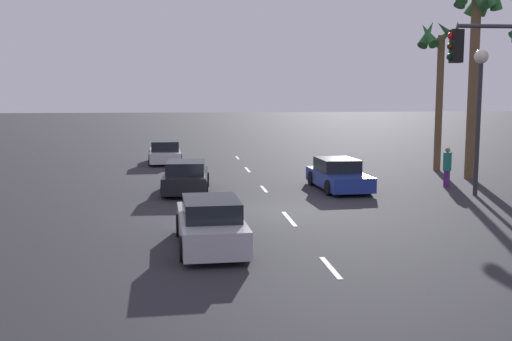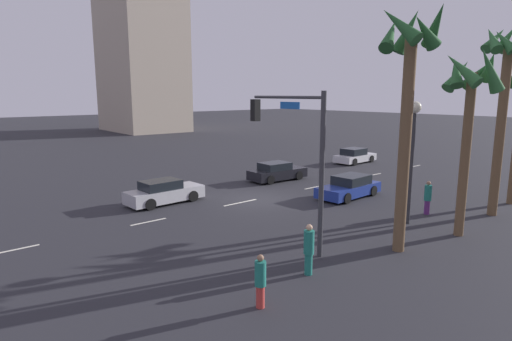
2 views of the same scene
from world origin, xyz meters
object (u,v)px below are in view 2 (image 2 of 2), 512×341
object	(u,v)px
pedestrian_1	(309,248)
building_1	(140,32)
palm_tree_0	(409,78)
pedestrian_0	(260,280)
traffic_signal	(296,144)
pedestrian_2	(428,197)
palm_tree_3	(470,96)
streetlamp	(413,139)
car_2	(164,192)
car_0	(349,187)
car_1	(355,156)
palm_tree_2	(506,74)
car_3	(277,172)

from	to	relation	value
pedestrian_1	building_1	world-z (taller)	building_1
palm_tree_0	pedestrian_0	bearing A→B (deg)	-0.66
traffic_signal	pedestrian_2	bearing A→B (deg)	172.34
traffic_signal	palm_tree_0	xyz separation A→B (m)	(-2.84, 3.05, 2.54)
traffic_signal	palm_tree_3	size ratio (longest dim) A/B	0.78
streetlamp	pedestrian_0	world-z (taller)	streetlamp
car_2	pedestrian_0	size ratio (longest dim) A/B	2.75
pedestrian_0	building_1	xyz separation A→B (m)	(-24.74, -58.89, 15.28)
car_0	traffic_signal	bearing A→B (deg)	23.86
car_1	palm_tree_0	distance (m)	23.01
car_2	palm_tree_0	size ratio (longest dim) A/B	0.47
car_0	streetlamp	size ratio (longest dim) A/B	0.77
car_2	pedestrian_2	world-z (taller)	pedestrian_2
pedestrian_2	palm_tree_2	xyz separation A→B (m)	(-2.48, 2.26, 6.27)
traffic_signal	streetlamp	size ratio (longest dim) A/B	1.08
car_3	car_0	bearing A→B (deg)	89.16
car_0	pedestrian_1	distance (m)	11.91
traffic_signal	streetlamp	bearing A→B (deg)	167.80
building_1	palm_tree_3	bearing A→B (deg)	78.46
car_3	palm_tree_2	distance (m)	15.48
car_0	streetlamp	distance (m)	6.65
car_0	palm_tree_0	world-z (taller)	palm_tree_0
pedestrian_1	streetlamp	bearing A→B (deg)	-173.59
car_0	palm_tree_0	xyz separation A→B (m)	(5.76, 6.85, 6.18)
car_2	palm_tree_2	world-z (taller)	palm_tree_2
palm_tree_0	car_3	bearing A→B (deg)	-113.60
pedestrian_0	palm_tree_0	distance (m)	9.38
pedestrian_0	pedestrian_2	xyz separation A→B (m)	(-13.09, -1.80, 0.06)
streetlamp	pedestrian_0	bearing A→B (deg)	8.27
car_0	pedestrian_2	world-z (taller)	pedestrian_2
traffic_signal	building_1	distance (m)	60.68
traffic_signal	pedestrian_0	bearing A→B (deg)	33.79
pedestrian_0	palm_tree_2	xyz separation A→B (m)	(-15.57, 0.47, 6.33)
pedestrian_0	palm_tree_0	size ratio (longest dim) A/B	0.17
building_1	palm_tree_2	bearing A→B (deg)	82.71
building_1	car_2	bearing A→B (deg)	66.98
palm_tree_0	streetlamp	bearing A→B (deg)	-155.09
car_3	palm_tree_3	bearing A→B (deg)	81.14
car_1	pedestrian_1	distance (m)	25.27
palm_tree_0	pedestrian_1	bearing A→B (deg)	-9.62
traffic_signal	car_0	bearing A→B (deg)	-156.14
pedestrian_1	palm_tree_0	size ratio (longest dim) A/B	0.19
pedestrian_1	car_0	bearing A→B (deg)	-149.21
car_3	building_1	distance (m)	49.52
car_3	streetlamp	bearing A→B (deg)	79.00
car_1	traffic_signal	bearing A→B (deg)	30.63
car_0	building_1	xyz separation A→B (m)	(-11.71, -52.13, 15.53)
building_1	palm_tree_0	bearing A→B (deg)	74.99
streetlamp	palm_tree_2	size ratio (longest dim) A/B	0.61
pedestrian_2	palm_tree_0	xyz separation A→B (m)	(5.82, 1.88, 5.87)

